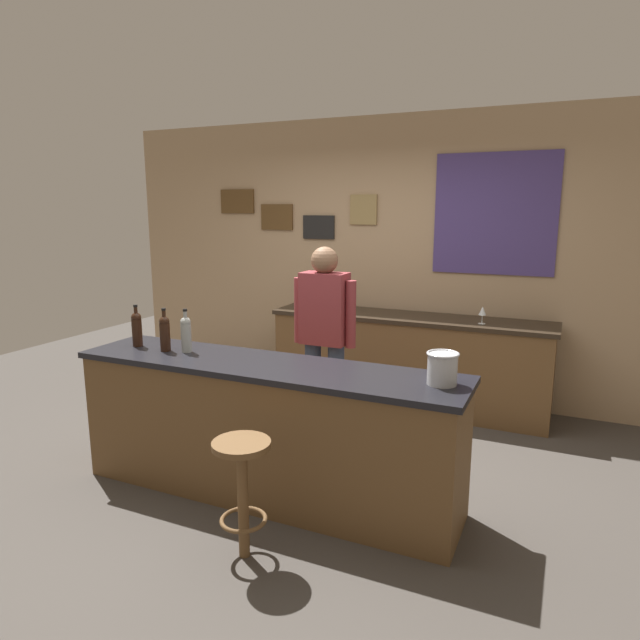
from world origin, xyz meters
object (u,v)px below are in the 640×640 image
Objects in this scene: bar_stool at (242,479)px; bartender at (324,334)px; wine_bottle_a at (137,328)px; wine_bottle_b at (165,332)px; wine_bottle_c at (186,333)px; wine_glass_c at (483,312)px; wine_glass_b at (324,299)px; wine_glass_a at (311,298)px; ice_bucket at (442,368)px.

bartender is at bearing 97.06° from bar_stool.
wine_bottle_a is 1.00× the size of wine_bottle_b.
wine_glass_c is at bearing 48.33° from wine_bottle_c.
bar_stool is 2.82m from wine_glass_b.
wine_glass_b is at bearing 1.44° from wine_glass_a.
wine_bottle_a is 2.21m from ice_bucket.
wine_bottle_c is at bearing 13.76° from wine_bottle_b.
bar_stool is 2.80m from wine_glass_c.
bar_stool is at bearing -32.11° from wine_bottle_b.
wine_glass_a and wine_glass_b have the same top height.
wine_bottle_b is 2.72m from wine_glass_c.
wine_bottle_a is 1.97× the size of wine_glass_b.
ice_bucket reaches higher than bar_stool.
wine_bottle_a is (-1.11, -0.86, 0.12)m from bartender.
wine_glass_b is (0.14, 0.00, 0.00)m from wine_glass_a.
wine_glass_a is at bearing 77.39° from wine_bottle_a.
wine_glass_c is (1.04, 1.09, 0.07)m from bartender.
bar_stool is at bearing -75.30° from wine_glass_b.
bar_stool is at bearing -108.13° from wine_glass_c.
wine_bottle_b is 1.00× the size of wine_bottle_c.
ice_bucket is at bearing 0.63° from wine_bottle_a.
wine_bottle_c reaches higher than ice_bucket.
wine_glass_a reaches higher than bar_stool.
wine_bottle_a and wine_bottle_c have the same top height.
wine_glass_b and wine_glass_c have the same top height.
bartender reaches higher than wine_bottle_c.
wine_bottle_b is at bearing 147.89° from bar_stool.
wine_glass_c reaches higher than bar_stool.
wine_bottle_a is 2.06m from wine_glass_a.
bartender is at bearing 46.74° from wine_bottle_b.
wine_bottle_b is 0.16m from wine_bottle_c.
wine_bottle_b is (-0.83, -0.88, 0.12)m from bartender.
wine_glass_a is 0.14m from wine_glass_b.
wine_bottle_b is 2.04m from wine_glass_a.
wine_bottle_a is 0.28m from wine_bottle_b.
wine_bottle_c reaches higher than wine_glass_c.
bartender is at bearing -66.03° from wine_glass_b.
bar_stool is 1.34m from wine_bottle_b.
wine_glass_c is (2.15, 1.95, -0.05)m from wine_bottle_a.
wine_bottle_a reaches higher than wine_glass_b.
wine_bottle_b is 1.94m from ice_bucket.
bartender is at bearing 37.72° from wine_bottle_a.
wine_glass_c is (-0.06, 1.92, -0.01)m from ice_bucket.
bar_stool is 2.22× the size of wine_bottle_b.
bartender reaches higher than wine_bottle_b.
wine_glass_a is (0.02, 2.00, -0.05)m from wine_bottle_c.
bartender is 1.09m from wine_bottle_c.
wine_bottle_b reaches higher than ice_bucket.
wine_bottle_a is at bearing -106.44° from wine_glass_b.
wine_glass_c is (1.70, -0.06, 0.00)m from wine_glass_a.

